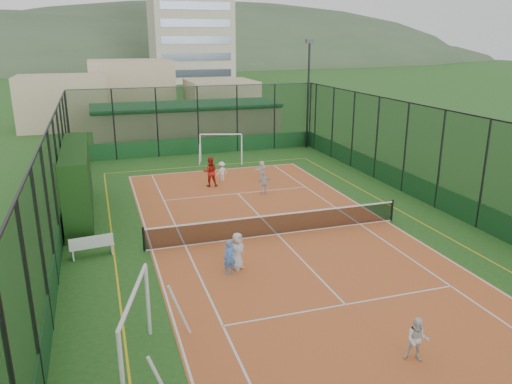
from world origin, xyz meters
TOP-DOWN VIEW (x-y plane):
  - ground at (0.00, 0.00)m, footprint 300.00×300.00m
  - court_slab at (0.00, 0.00)m, footprint 11.17×23.97m
  - tennis_net at (0.00, 0.00)m, footprint 11.67×0.12m
  - perimeter_fence at (0.00, 0.00)m, footprint 18.12×34.12m
  - floodlight_ne at (8.60, 16.60)m, footprint 0.60×0.26m
  - clubhouse at (0.00, 22.00)m, footprint 15.20×7.20m
  - apartment_tower at (12.00, 82.00)m, footprint 15.00×12.00m
  - distant_hills at (0.00, 150.00)m, footprint 200.00×60.00m
  - hedge_left at (-8.30, 5.46)m, footprint 1.17×7.79m
  - white_bench at (-7.80, 0.12)m, footprint 1.73×0.66m
  - futsal_goal_near at (-6.71, -7.72)m, footprint 3.58×1.91m
  - futsal_goal_far at (1.00, 14.14)m, footprint 3.12×1.68m
  - child_near_left at (-2.61, -2.73)m, footprint 0.83×0.79m
  - child_near_mid at (-3.00, -3.10)m, footprint 0.50×0.35m
  - child_near_right at (0.42, -9.61)m, footprint 0.77×0.73m
  - child_far_left at (-0.23, 9.09)m, footprint 0.90×0.72m
  - child_far_right at (1.38, 5.87)m, footprint 0.75×0.32m
  - child_far_back at (2.20, 8.74)m, footprint 1.12×0.81m
  - coach at (-1.11, 8.30)m, footprint 0.96×0.81m
  - tennis_balls at (-1.30, 1.23)m, footprint 3.08×1.43m

SIDE VIEW (x-z plane):
  - ground at x=0.00m, z-range 0.00..0.00m
  - distant_hills at x=0.00m, z-range -12.00..12.00m
  - court_slab at x=0.00m, z-range 0.00..0.01m
  - tennis_balls at x=-1.30m, z-range 0.01..0.08m
  - white_bench at x=-7.80m, z-range 0.00..0.95m
  - tennis_net at x=0.00m, z-range 0.00..1.06m
  - child_far_back at x=2.20m, z-range 0.01..1.18m
  - child_far_left at x=-0.23m, z-range 0.01..1.23m
  - child_near_right at x=0.42m, z-range 0.01..1.27m
  - child_far_right at x=1.38m, z-range 0.01..1.29m
  - child_near_mid at x=-3.00m, z-range 0.01..1.32m
  - child_near_left at x=-2.61m, z-range 0.01..1.44m
  - coach at x=-1.11m, z-range 0.01..1.75m
  - futsal_goal_far at x=1.00m, z-range 0.00..1.93m
  - futsal_goal_near at x=-6.71m, z-range 0.00..2.22m
  - clubhouse at x=0.00m, z-range 0.00..3.15m
  - hedge_left at x=-8.30m, z-range 0.00..3.41m
  - perimeter_fence at x=0.00m, z-range 0.00..5.00m
  - floodlight_ne at x=8.60m, z-range 0.00..8.25m
  - apartment_tower at x=12.00m, z-range 0.00..30.00m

